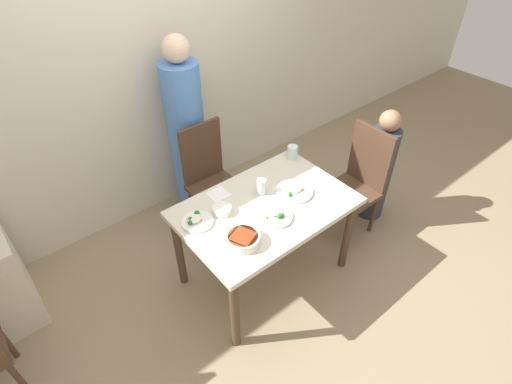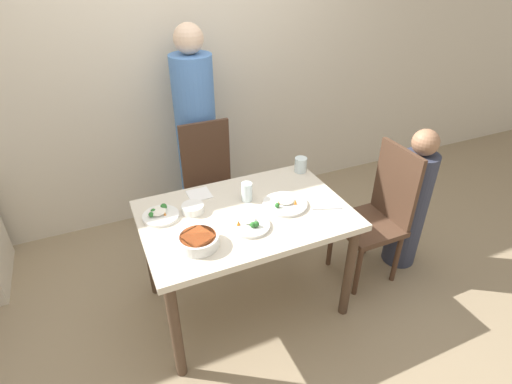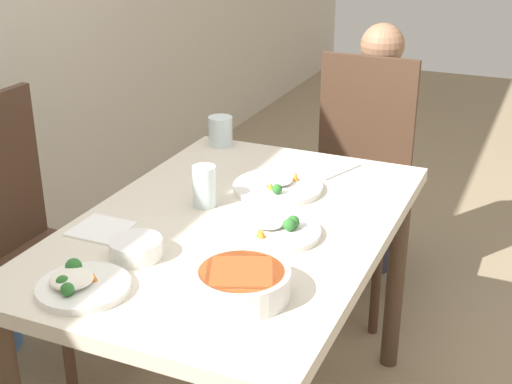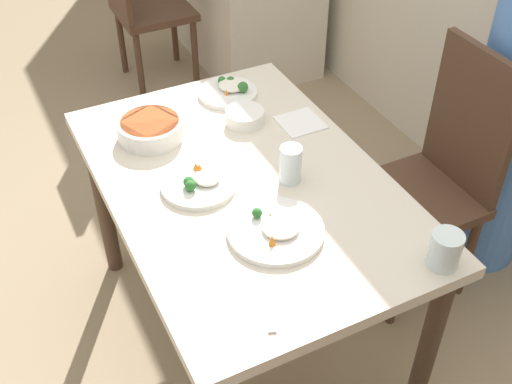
{
  "view_description": "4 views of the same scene",
  "coord_description": "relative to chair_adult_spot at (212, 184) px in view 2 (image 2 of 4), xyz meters",
  "views": [
    {
      "loc": [
        -1.36,
        -1.55,
        2.58
      ],
      "look_at": [
        -0.05,
        0.04,
        0.85
      ],
      "focal_mm": 28.0,
      "sensor_mm": 36.0,
      "label": 1
    },
    {
      "loc": [
        -0.72,
        -1.78,
        2.07
      ],
      "look_at": [
        0.08,
        0.02,
        0.84
      ],
      "focal_mm": 28.0,
      "sensor_mm": 36.0,
      "label": 2
    },
    {
      "loc": [
        -1.57,
        -0.75,
        1.56
      ],
      "look_at": [
        0.05,
        -0.04,
        0.81
      ],
      "focal_mm": 50.0,
      "sensor_mm": 36.0,
      "label": 3
    },
    {
      "loc": [
        1.36,
        -0.64,
        1.95
      ],
      "look_at": [
        0.12,
        -0.02,
        0.78
      ],
      "focal_mm": 45.0,
      "sensor_mm": 36.0,
      "label": 4
    }
  ],
  "objects": [
    {
      "name": "bowl_curry",
      "position": [
        -0.37,
        -0.93,
        0.26
      ],
      "size": [
        0.22,
        0.22,
        0.06
      ],
      "color": "white",
      "rests_on": "dining_table"
    },
    {
      "name": "plate_rice_child",
      "position": [
        -0.5,
        -0.59,
        0.24
      ],
      "size": [
        0.21,
        0.21,
        0.06
      ],
      "color": "white",
      "rests_on": "dining_table"
    },
    {
      "name": "chair_adult_spot",
      "position": [
        0.0,
        0.0,
        0.0
      ],
      "size": [
        0.4,
        0.4,
        0.97
      ],
      "color": "#4C3323",
      "rests_on": "ground_plane"
    },
    {
      "name": "chair_child_spot",
      "position": [
        0.92,
        -0.83,
        0.0
      ],
      "size": [
        0.4,
        0.4,
        0.97
      ],
      "rotation": [
        0.0,
        0.0,
        -1.57
      ],
      "color": "#4C3323",
      "rests_on": "ground_plane"
    },
    {
      "name": "wall_back",
      "position": [
        -0.03,
        0.59,
        0.84
      ],
      "size": [
        10.0,
        0.06,
        2.7
      ],
      "color": "beige",
      "rests_on": "ground_plane"
    },
    {
      "name": "dining_table",
      "position": [
        -0.03,
        -0.75,
        0.13
      ],
      "size": [
        1.21,
        0.81,
        0.73
      ],
      "color": "beige",
      "rests_on": "ground_plane"
    },
    {
      "name": "ground_plane",
      "position": [
        -0.03,
        -0.75,
        -0.51
      ],
      "size": [
        10.0,
        10.0,
        0.0
      ],
      "primitive_type": "plane",
      "color": "#998466"
    },
    {
      "name": "person_adult",
      "position": [
        0.0,
        0.32,
        0.25
      ],
      "size": [
        0.31,
        0.31,
        1.62
      ],
      "color": "#5184D1",
      "rests_on": "ground_plane"
    },
    {
      "name": "bowl_rice_small",
      "position": [
        -0.31,
        -0.62,
        0.25
      ],
      "size": [
        0.13,
        0.13,
        0.05
      ],
      "color": "white",
      "rests_on": "dining_table"
    },
    {
      "name": "glass_water_tall",
      "position": [
        0.51,
        -0.44,
        0.27
      ],
      "size": [
        0.08,
        0.08,
        0.1
      ],
      "color": "silver",
      "rests_on": "dining_table"
    },
    {
      "name": "person_child",
      "position": [
        1.2,
        -0.83,
        -0.01
      ],
      "size": [
        0.24,
        0.24,
        1.07
      ],
      "color": "#33384C",
      "rests_on": "ground_plane"
    },
    {
      "name": "fork_steel",
      "position": [
        0.43,
        -0.91,
        0.23
      ],
      "size": [
        0.18,
        0.08,
        0.01
      ],
      "color": "silver",
      "rests_on": "dining_table"
    },
    {
      "name": "napkin_folded",
      "position": [
        -0.22,
        -0.45,
        0.23
      ],
      "size": [
        0.14,
        0.14,
        0.01
      ],
      "color": "white",
      "rests_on": "dining_table"
    },
    {
      "name": "plate_noodles",
      "position": [
        -0.06,
        -0.89,
        0.24
      ],
      "size": [
        0.22,
        0.22,
        0.05
      ],
      "color": "white",
      "rests_on": "dining_table"
    },
    {
      "name": "glass_water_short",
      "position": [
        0.03,
        -0.63,
        0.28
      ],
      "size": [
        0.07,
        0.07,
        0.12
      ],
      "color": "silver",
      "rests_on": "dining_table"
    },
    {
      "name": "plate_rice_adult",
      "position": [
        0.22,
        -0.78,
        0.24
      ],
      "size": [
        0.27,
        0.27,
        0.05
      ],
      "color": "white",
      "rests_on": "dining_table"
    }
  ]
}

